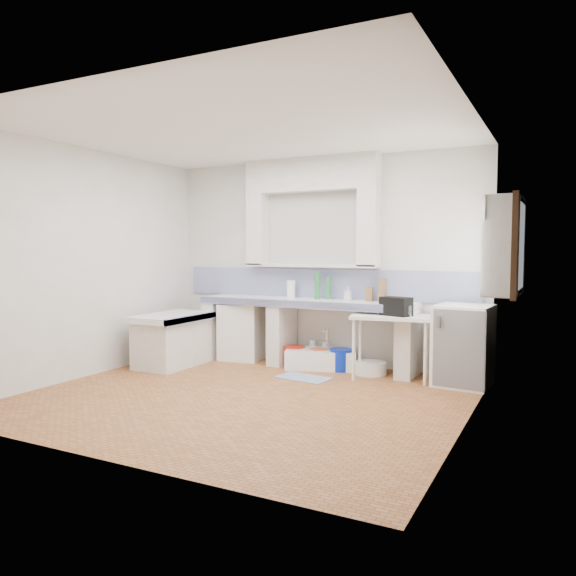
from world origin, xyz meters
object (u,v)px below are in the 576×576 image
at_px(fridge, 463,345).
at_px(stove, 242,331).
at_px(side_table, 391,347).
at_px(sink, 321,360).

bearing_deg(fridge, stove, -178.25).
bearing_deg(side_table, stove, 165.23).
height_order(stove, fridge, fridge).
bearing_deg(stove, fridge, -12.77).
relative_size(stove, fridge, 0.86).
distance_m(stove, side_table, 2.26).
height_order(side_table, fridge, fridge).
bearing_deg(side_table, sink, 160.09).
distance_m(side_table, fridge, 0.84).
relative_size(sink, side_table, 0.98).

